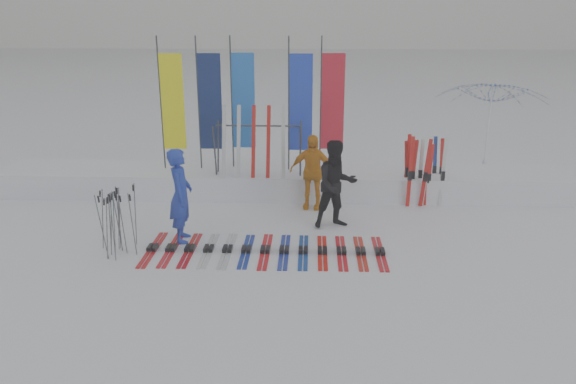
{
  "coord_description": "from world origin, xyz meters",
  "views": [
    {
      "loc": [
        0.64,
        -8.73,
        4.35
      ],
      "look_at": [
        0.2,
        1.6,
        1.0
      ],
      "focal_mm": 35.0,
      "sensor_mm": 36.0,
      "label": 1
    }
  ],
  "objects_px": {
    "ski_row": "(264,250)",
    "ski_rack": "(258,142)",
    "person_black": "(336,184)",
    "tent_canopy": "(488,129)",
    "person_blue": "(181,195)",
    "person_yellow": "(312,172)"
  },
  "relations": [
    {
      "from": "ski_row",
      "to": "ski_rack",
      "type": "height_order",
      "value": "ski_rack"
    },
    {
      "from": "person_black",
      "to": "ski_row",
      "type": "height_order",
      "value": "person_black"
    },
    {
      "from": "ski_row",
      "to": "tent_canopy",
      "type": "bearing_deg",
      "value": 43.46
    },
    {
      "from": "person_blue",
      "to": "ski_rack",
      "type": "xyz_separation_m",
      "value": [
        1.27,
        2.7,
        0.45
      ]
    },
    {
      "from": "person_blue",
      "to": "ski_row",
      "type": "height_order",
      "value": "person_blue"
    },
    {
      "from": "person_blue",
      "to": "ski_rack",
      "type": "relative_size",
      "value": 0.91
    },
    {
      "from": "person_black",
      "to": "person_blue",
      "type": "bearing_deg",
      "value": 177.91
    },
    {
      "from": "person_blue",
      "to": "person_yellow",
      "type": "relative_size",
      "value": 1.08
    },
    {
      "from": "person_black",
      "to": "ski_row",
      "type": "distance_m",
      "value": 2.15
    },
    {
      "from": "tent_canopy",
      "to": "person_black",
      "type": "bearing_deg",
      "value": -137.01
    },
    {
      "from": "person_yellow",
      "to": "tent_canopy",
      "type": "height_order",
      "value": "tent_canopy"
    },
    {
      "from": "tent_canopy",
      "to": "ski_rack",
      "type": "xyz_separation_m",
      "value": [
        -5.99,
        -2.1,
        0.06
      ]
    },
    {
      "from": "person_blue",
      "to": "person_yellow",
      "type": "bearing_deg",
      "value": -58.21
    },
    {
      "from": "person_blue",
      "to": "person_yellow",
      "type": "xyz_separation_m",
      "value": [
        2.54,
        2.03,
        -0.07
      ]
    },
    {
      "from": "person_blue",
      "to": "ski_row",
      "type": "relative_size",
      "value": 0.42
    },
    {
      "from": "ski_rack",
      "to": "person_blue",
      "type": "bearing_deg",
      "value": -115.18
    },
    {
      "from": "person_yellow",
      "to": "ski_row",
      "type": "xyz_separation_m",
      "value": [
        -0.88,
        -2.53,
        -0.83
      ]
    },
    {
      "from": "person_blue",
      "to": "person_yellow",
      "type": "distance_m",
      "value": 3.25
    },
    {
      "from": "person_yellow",
      "to": "ski_rack",
      "type": "distance_m",
      "value": 1.53
    },
    {
      "from": "person_yellow",
      "to": "tent_canopy",
      "type": "relative_size",
      "value": 0.59
    },
    {
      "from": "ski_rack",
      "to": "tent_canopy",
      "type": "bearing_deg",
      "value": 19.32
    },
    {
      "from": "person_yellow",
      "to": "person_blue",
      "type": "bearing_deg",
      "value": -132.86
    }
  ]
}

